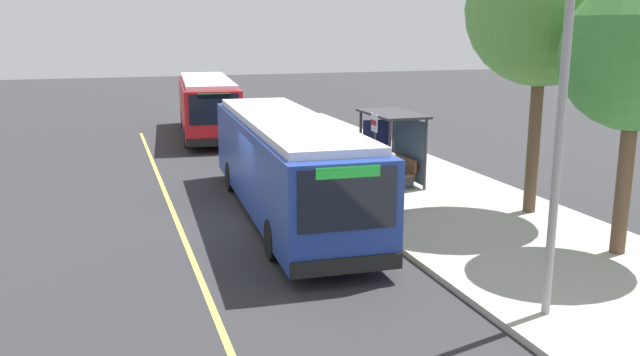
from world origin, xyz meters
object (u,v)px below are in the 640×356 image
at_px(transit_bus_main, 287,163).
at_px(route_sign_post, 374,145).
at_px(transit_bus_second, 207,105).
at_px(waiting_bench, 401,170).
at_px(pedestrian_commuter, 392,176).

bearing_deg(transit_bus_main, route_sign_post, 93.67).
relative_size(transit_bus_second, route_sign_post, 3.81).
bearing_deg(waiting_bench, transit_bus_second, -161.11).
xyz_separation_m(transit_bus_second, waiting_bench, (13.57, 4.64, -0.98)).
xyz_separation_m(transit_bus_main, transit_bus_second, (-15.71, 0.07, -0.00)).
relative_size(transit_bus_main, transit_bus_second, 1.13).
height_order(waiting_bench, pedestrian_commuter, pedestrian_commuter).
relative_size(route_sign_post, pedestrian_commuter, 1.66).
bearing_deg(pedestrian_commuter, transit_bus_main, -100.48).
distance_m(transit_bus_main, pedestrian_commuter, 3.22).
xyz_separation_m(route_sign_post, pedestrian_commuter, (0.76, 0.27, -0.84)).
bearing_deg(route_sign_post, transit_bus_second, -169.85).
bearing_deg(pedestrian_commuter, transit_bus_second, -169.40).
xyz_separation_m(waiting_bench, route_sign_post, (1.96, -1.86, 1.32)).
distance_m(transit_bus_second, route_sign_post, 15.78).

